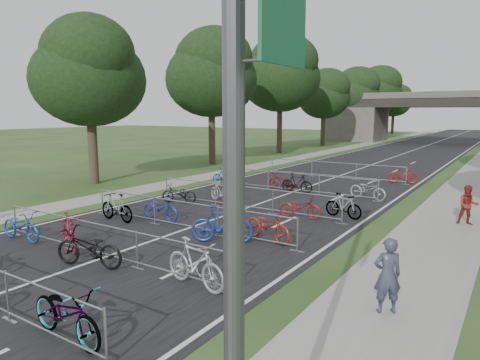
{
  "coord_description": "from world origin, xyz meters",
  "views": [
    {
      "loc": [
        10.16,
        -0.76,
        4.32
      ],
      "look_at": [
        -0.95,
        16.21,
        1.1
      ],
      "focal_mm": 32.0,
      "sensor_mm": 36.0,
      "label": 1
    }
  ],
  "objects_px": {
    "pedestrian_a": "(387,276)",
    "pedestrian_b": "(468,205)",
    "overpass_bridge": "(436,118)",
    "lamppost": "(237,118)"
  },
  "relations": [
    {
      "from": "pedestrian_a",
      "to": "pedestrian_b",
      "type": "xyz_separation_m",
      "value": [
        0.67,
        9.26,
        -0.07
      ]
    },
    {
      "from": "lamppost",
      "to": "pedestrian_b",
      "type": "xyz_separation_m",
      "value": [
        0.36,
        15.57,
        -3.51
      ]
    },
    {
      "from": "pedestrian_a",
      "to": "pedestrian_b",
      "type": "bearing_deg",
      "value": -130.01
    },
    {
      "from": "overpass_bridge",
      "to": "pedestrian_a",
      "type": "xyz_separation_m",
      "value": [
        8.02,
        -56.69,
        -2.69
      ]
    },
    {
      "from": "overpass_bridge",
      "to": "lamppost",
      "type": "bearing_deg",
      "value": -82.47
    },
    {
      "from": "lamppost",
      "to": "pedestrian_b",
      "type": "height_order",
      "value": "lamppost"
    },
    {
      "from": "overpass_bridge",
      "to": "lamppost",
      "type": "distance_m",
      "value": 63.55
    },
    {
      "from": "overpass_bridge",
      "to": "lamppost",
      "type": "relative_size",
      "value": 3.78
    },
    {
      "from": "pedestrian_b",
      "to": "overpass_bridge",
      "type": "bearing_deg",
      "value": 86.13
    },
    {
      "from": "pedestrian_b",
      "to": "pedestrian_a",
      "type": "bearing_deg",
      "value": -108.4
    }
  ]
}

